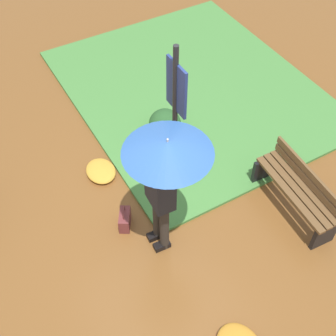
# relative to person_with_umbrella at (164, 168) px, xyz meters

# --- Properties ---
(ground_plane) EXTENTS (18.00, 18.00, 0.00)m
(ground_plane) POSITION_rel_person_with_umbrella_xyz_m (-0.11, 0.07, -1.55)
(ground_plane) COLOR brown
(grass_verge) EXTENTS (4.80, 4.00, 0.05)m
(grass_verge) POSITION_rel_person_with_umbrella_xyz_m (-2.56, 2.01, -1.53)
(grass_verge) COLOR #47843D
(grass_verge) RESTS_ON ground_plane
(person_with_umbrella) EXTENTS (0.96, 0.96, 2.04)m
(person_with_umbrella) POSITION_rel_person_with_umbrella_xyz_m (0.00, 0.00, 0.00)
(person_with_umbrella) COLOR #2D2823
(person_with_umbrella) RESTS_ON ground_plane
(info_sign_post) EXTENTS (0.44, 0.07, 2.30)m
(info_sign_post) POSITION_rel_person_with_umbrella_xyz_m (-0.94, 0.70, -0.11)
(info_sign_post) COLOR black
(info_sign_post) RESTS_ON ground_plane
(handbag) EXTENTS (0.33, 0.28, 0.37)m
(handbag) POSITION_rel_person_with_umbrella_xyz_m (-0.55, -0.31, -1.42)
(handbag) COLOR brown
(handbag) RESTS_ON ground_plane
(park_bench) EXTENTS (1.40, 0.45, 0.75)m
(park_bench) POSITION_rel_person_with_umbrella_xyz_m (0.37, 1.84, -1.15)
(park_bench) COLOR black
(park_bench) RESTS_ON ground_plane
(shrub_cluster) EXTENTS (0.56, 0.51, 0.46)m
(shrub_cluster) POSITION_rel_person_with_umbrella_xyz_m (-1.79, 1.02, -1.34)
(shrub_cluster) COLOR #285628
(shrub_cluster) RESTS_ON ground_plane
(leaf_pile_by_bench) EXTENTS (0.53, 0.43, 0.12)m
(leaf_pile_by_bench) POSITION_rel_person_with_umbrella_xyz_m (-1.56, -0.22, -1.49)
(leaf_pile_by_bench) COLOR gold
(leaf_pile_by_bench) RESTS_ON ground_plane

